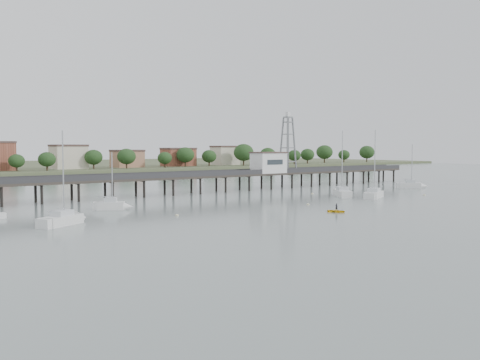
# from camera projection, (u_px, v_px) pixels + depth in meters

# --- Properties ---
(ground_plane) EXTENTS (500.00, 500.00, 0.00)m
(ground_plane) POSITION_uv_depth(u_px,v_px,m) (417.00, 226.00, 71.14)
(ground_plane) COLOR slate
(ground_plane) RESTS_ON ground
(pier) EXTENTS (150.00, 5.00, 5.50)m
(pier) POSITION_uv_depth(u_px,v_px,m) (183.00, 177.00, 118.54)
(pier) COLOR #2D2823
(pier) RESTS_ON ground
(pier_building) EXTENTS (8.40, 5.40, 5.30)m
(pier_building) POSITION_uv_depth(u_px,v_px,m) (268.00, 162.00, 133.48)
(pier_building) COLOR silver
(pier_building) RESTS_ON ground
(lattice_tower) EXTENTS (3.20, 3.20, 15.50)m
(lattice_tower) POSITION_uv_depth(u_px,v_px,m) (288.00, 145.00, 137.14)
(lattice_tower) COLOR slate
(lattice_tower) RESTS_ON ground
(sailboat_c) EXTENTS (7.40, 8.96, 14.93)m
(sailboat_c) POSITION_uv_depth(u_px,v_px,m) (341.00, 193.00, 115.75)
(sailboat_c) COLOR white
(sailboat_c) RESTS_ON ground
(sailboat_a) EXTENTS (8.24, 6.22, 13.51)m
(sailboat_a) POSITION_uv_depth(u_px,v_px,m) (69.00, 219.00, 73.21)
(sailboat_a) COLOR white
(sailboat_a) RESTS_ON ground
(sailboat_d) EXTENTS (9.33, 6.34, 14.93)m
(sailboat_d) POSITION_uv_depth(u_px,v_px,m) (375.00, 194.00, 112.11)
(sailboat_d) COLOR white
(sailboat_d) RESTS_ON ground
(sailboat_b) EXTENTS (5.93, 4.72, 10.06)m
(sailboat_b) POSITION_uv_depth(u_px,v_px,m) (115.00, 206.00, 89.99)
(sailboat_b) COLOR white
(sailboat_b) RESTS_ON ground
(sailboat_e) EXTENTS (6.31, 6.55, 11.75)m
(sailboat_e) POSITION_uv_depth(u_px,v_px,m) (414.00, 185.00, 137.35)
(sailboat_e) COLOR white
(sailboat_e) RESTS_ON ground
(yellow_dinghy) EXTENTS (2.18, 1.48, 2.98)m
(yellow_dinghy) POSITION_uv_depth(u_px,v_px,m) (336.00, 212.00, 86.32)
(yellow_dinghy) COLOR yellow
(yellow_dinghy) RESTS_ON ground
(dinghy_occupant) EXTENTS (0.81, 1.26, 0.28)m
(dinghy_occupant) POSITION_uv_depth(u_px,v_px,m) (336.00, 212.00, 86.32)
(dinghy_occupant) COLOR black
(dinghy_occupant) RESTS_ON ground
(mooring_buoys) EXTENTS (76.28, 17.66, 0.39)m
(mooring_buoys) POSITION_uv_depth(u_px,v_px,m) (278.00, 204.00, 98.18)
(mooring_buoys) COLOR beige
(mooring_buoys) RESTS_ON ground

